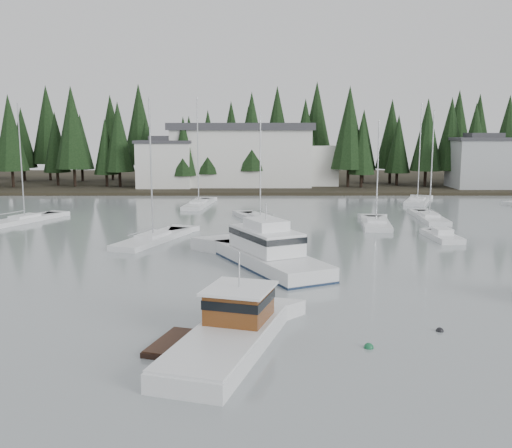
{
  "coord_description": "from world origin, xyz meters",
  "views": [
    {
      "loc": [
        -2.7,
        -19.07,
        9.86
      ],
      "look_at": [
        -2.58,
        26.56,
        2.5
      ],
      "focal_mm": 40.0,
      "sensor_mm": 36.0,
      "label": 1
    }
  ],
  "objects_px": {
    "sailboat_3": "(25,221)",
    "sailboat_2": "(376,225)",
    "house_west": "(165,163)",
    "sailboat_1": "(417,202)",
    "cabin_cruiser_center": "(269,256)",
    "sailboat_8": "(199,205)",
    "house_east_a": "(482,162)",
    "harbor_inn": "(253,156)",
    "sailboat_4": "(260,221)",
    "sailboat_6": "(153,241)",
    "sailboat_7": "(429,219)",
    "lobster_boat_brown": "(227,337)",
    "runabout_1": "(442,238)"
  },
  "relations": [
    {
      "from": "sailboat_3",
      "to": "sailboat_2",
      "type": "bearing_deg",
      "value": -71.34
    },
    {
      "from": "house_west",
      "to": "sailboat_1",
      "type": "bearing_deg",
      "value": -25.12
    },
    {
      "from": "cabin_cruiser_center",
      "to": "sailboat_2",
      "type": "height_order",
      "value": "sailboat_2"
    },
    {
      "from": "sailboat_2",
      "to": "sailboat_8",
      "type": "distance_m",
      "value": 26.39
    },
    {
      "from": "sailboat_1",
      "to": "sailboat_2",
      "type": "relative_size",
      "value": 1.23
    },
    {
      "from": "sailboat_8",
      "to": "sailboat_2",
      "type": "bearing_deg",
      "value": -122.14
    },
    {
      "from": "house_east_a",
      "to": "sailboat_2",
      "type": "xyz_separation_m",
      "value": [
        -25.74,
        -37.15,
        -4.85
      ]
    },
    {
      "from": "sailboat_1",
      "to": "sailboat_3",
      "type": "relative_size",
      "value": 1.06
    },
    {
      "from": "house_east_a",
      "to": "harbor_inn",
      "type": "bearing_deg",
      "value": 173.64
    },
    {
      "from": "sailboat_4",
      "to": "sailboat_6",
      "type": "height_order",
      "value": "sailboat_6"
    },
    {
      "from": "house_west",
      "to": "sailboat_8",
      "type": "relative_size",
      "value": 0.64
    },
    {
      "from": "harbor_inn",
      "to": "cabin_cruiser_center",
      "type": "relative_size",
      "value": 2.27
    },
    {
      "from": "harbor_inn",
      "to": "sailboat_7",
      "type": "height_order",
      "value": "sailboat_7"
    },
    {
      "from": "house_east_a",
      "to": "sailboat_3",
      "type": "distance_m",
      "value": 73.02
    },
    {
      "from": "sailboat_4",
      "to": "sailboat_7",
      "type": "xyz_separation_m",
      "value": [
        19.32,
        1.38,
        0.0
      ]
    },
    {
      "from": "sailboat_3",
      "to": "sailboat_4",
      "type": "distance_m",
      "value": 26.29
    },
    {
      "from": "sailboat_2",
      "to": "house_east_a",
      "type": "bearing_deg",
      "value": -27.01
    },
    {
      "from": "sailboat_1",
      "to": "harbor_inn",
      "type": "bearing_deg",
      "value": 69.16
    },
    {
      "from": "house_west",
      "to": "sailboat_7",
      "type": "height_order",
      "value": "sailboat_7"
    },
    {
      "from": "sailboat_1",
      "to": "sailboat_4",
      "type": "distance_m",
      "value": 28.27
    },
    {
      "from": "lobster_boat_brown",
      "to": "sailboat_7",
      "type": "xyz_separation_m",
      "value": [
        21.24,
        39.2,
        -0.48
      ]
    },
    {
      "from": "lobster_boat_brown",
      "to": "sailboat_6",
      "type": "relative_size",
      "value": 0.77
    },
    {
      "from": "lobster_boat_brown",
      "to": "sailboat_1",
      "type": "distance_m",
      "value": 60.15
    },
    {
      "from": "harbor_inn",
      "to": "sailboat_2",
      "type": "xyz_separation_m",
      "value": [
        13.22,
        -41.49,
        -5.72
      ]
    },
    {
      "from": "cabin_cruiser_center",
      "to": "lobster_boat_brown",
      "type": "bearing_deg",
      "value": 146.27
    },
    {
      "from": "harbor_inn",
      "to": "sailboat_2",
      "type": "relative_size",
      "value": 2.54
    },
    {
      "from": "house_east_a",
      "to": "sailboat_3",
      "type": "height_order",
      "value": "sailboat_3"
    },
    {
      "from": "house_east_a",
      "to": "sailboat_2",
      "type": "height_order",
      "value": "sailboat_2"
    },
    {
      "from": "house_east_a",
      "to": "sailboat_7",
      "type": "relative_size",
      "value": 0.82
    },
    {
      "from": "house_west",
      "to": "harbor_inn",
      "type": "relative_size",
      "value": 0.32
    },
    {
      "from": "sailboat_6",
      "to": "sailboat_8",
      "type": "relative_size",
      "value": 0.9
    },
    {
      "from": "house_west",
      "to": "sailboat_2",
      "type": "relative_size",
      "value": 0.82
    },
    {
      "from": "cabin_cruiser_center",
      "to": "sailboat_2",
      "type": "bearing_deg",
      "value": -58.41
    },
    {
      "from": "runabout_1",
      "to": "sailboat_8",
      "type": "bearing_deg",
      "value": 43.1
    },
    {
      "from": "sailboat_3",
      "to": "sailboat_8",
      "type": "xyz_separation_m",
      "value": [
        18.09,
        13.66,
        0.01
      ]
    },
    {
      "from": "lobster_boat_brown",
      "to": "sailboat_3",
      "type": "xyz_separation_m",
      "value": [
        -24.37,
        37.79,
        -0.48
      ]
    },
    {
      "from": "house_east_a",
      "to": "sailboat_2",
      "type": "relative_size",
      "value": 0.91
    },
    {
      "from": "sailboat_4",
      "to": "runabout_1",
      "type": "bearing_deg",
      "value": -142.97
    },
    {
      "from": "house_east_a",
      "to": "sailboat_7",
      "type": "bearing_deg",
      "value": -119.72
    },
    {
      "from": "lobster_boat_brown",
      "to": "sailboat_3",
      "type": "relative_size",
      "value": 0.77
    },
    {
      "from": "cabin_cruiser_center",
      "to": "sailboat_8",
      "type": "distance_m",
      "value": 36.19
    },
    {
      "from": "house_west",
      "to": "sailboat_4",
      "type": "distance_m",
      "value": 38.91
    },
    {
      "from": "sailboat_1",
      "to": "cabin_cruiser_center",
      "type": "bearing_deg",
      "value": 171.89
    },
    {
      "from": "sailboat_7",
      "to": "sailboat_3",
      "type": "bearing_deg",
      "value": 94.77
    },
    {
      "from": "cabin_cruiser_center",
      "to": "sailboat_3",
      "type": "height_order",
      "value": "sailboat_3"
    },
    {
      "from": "sailboat_1",
      "to": "sailboat_8",
      "type": "distance_m",
      "value": 30.85
    },
    {
      "from": "sailboat_6",
      "to": "sailboat_8",
      "type": "height_order",
      "value": "sailboat_8"
    },
    {
      "from": "lobster_boat_brown",
      "to": "sailboat_6",
      "type": "distance_m",
      "value": 27.35
    },
    {
      "from": "cabin_cruiser_center",
      "to": "sailboat_2",
      "type": "relative_size",
      "value": 1.12
    },
    {
      "from": "house_east_a",
      "to": "sailboat_6",
      "type": "height_order",
      "value": "sailboat_6"
    }
  ]
}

